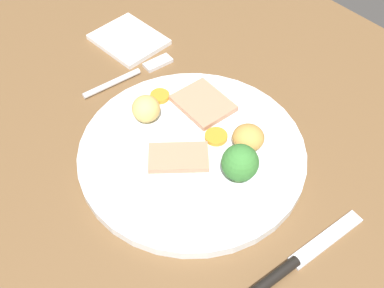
{
  "coord_description": "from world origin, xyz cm",
  "views": [
    {
      "loc": [
        27.48,
        -25.54,
        50.99
      ],
      "look_at": [
        -1.34,
        -0.9,
        6.0
      ],
      "focal_mm": 43.27,
      "sensor_mm": 36.0,
      "label": 1
    }
  ],
  "objects_px": {
    "carrot_coin_front": "(216,137)",
    "folded_napkin": "(129,40)",
    "meat_slice_main": "(178,157)",
    "dinner_plate": "(192,152)",
    "roast_potato_left": "(146,109)",
    "meat_slice_under": "(203,103)",
    "knife": "(290,266)",
    "broccoli_floret": "(240,163)",
    "fork": "(131,75)",
    "roast_potato_right": "(248,137)",
    "carrot_coin_back": "(160,96)"
  },
  "relations": [
    {
      "from": "meat_slice_under",
      "to": "roast_potato_right",
      "type": "bearing_deg",
      "value": -3.19
    },
    {
      "from": "dinner_plate",
      "to": "knife",
      "type": "bearing_deg",
      "value": -6.24
    },
    {
      "from": "meat_slice_main",
      "to": "roast_potato_left",
      "type": "distance_m",
      "value": 0.09
    },
    {
      "from": "broccoli_floret",
      "to": "dinner_plate",
      "type": "bearing_deg",
      "value": -168.7
    },
    {
      "from": "meat_slice_main",
      "to": "knife",
      "type": "relative_size",
      "value": 0.41
    },
    {
      "from": "carrot_coin_front",
      "to": "folded_napkin",
      "type": "xyz_separation_m",
      "value": [
        -0.26,
        0.04,
        -0.01
      ]
    },
    {
      "from": "roast_potato_left",
      "to": "carrot_coin_back",
      "type": "xyz_separation_m",
      "value": [
        -0.02,
        0.04,
        -0.01
      ]
    },
    {
      "from": "dinner_plate",
      "to": "carrot_coin_back",
      "type": "bearing_deg",
      "value": 165.23
    },
    {
      "from": "carrot_coin_front",
      "to": "knife",
      "type": "height_order",
      "value": "carrot_coin_front"
    },
    {
      "from": "meat_slice_main",
      "to": "folded_napkin",
      "type": "bearing_deg",
      "value": 158.05
    },
    {
      "from": "dinner_plate",
      "to": "fork",
      "type": "relative_size",
      "value": 1.92
    },
    {
      "from": "meat_slice_main",
      "to": "dinner_plate",
      "type": "bearing_deg",
      "value": 94.07
    },
    {
      "from": "roast_potato_left",
      "to": "folded_napkin",
      "type": "bearing_deg",
      "value": 152.26
    },
    {
      "from": "meat_slice_main",
      "to": "roast_potato_right",
      "type": "bearing_deg",
      "value": 63.74
    },
    {
      "from": "carrot_coin_front",
      "to": "folded_napkin",
      "type": "height_order",
      "value": "carrot_coin_front"
    },
    {
      "from": "carrot_coin_front",
      "to": "carrot_coin_back",
      "type": "relative_size",
      "value": 1.11
    },
    {
      "from": "broccoli_floret",
      "to": "knife",
      "type": "bearing_deg",
      "value": -16.45
    },
    {
      "from": "roast_potato_left",
      "to": "carrot_coin_back",
      "type": "bearing_deg",
      "value": 117.06
    },
    {
      "from": "dinner_plate",
      "to": "knife",
      "type": "height_order",
      "value": "dinner_plate"
    },
    {
      "from": "roast_potato_left",
      "to": "fork",
      "type": "relative_size",
      "value": 0.26
    },
    {
      "from": "broccoli_floret",
      "to": "roast_potato_right",
      "type": "bearing_deg",
      "value": 123.0
    },
    {
      "from": "meat_slice_under",
      "to": "knife",
      "type": "xyz_separation_m",
      "value": [
        0.24,
        -0.08,
        -0.01
      ]
    },
    {
      "from": "dinner_plate",
      "to": "carrot_coin_front",
      "type": "distance_m",
      "value": 0.04
    },
    {
      "from": "roast_potato_right",
      "to": "carrot_coin_back",
      "type": "bearing_deg",
      "value": -167.65
    },
    {
      "from": "dinner_plate",
      "to": "knife",
      "type": "distance_m",
      "value": 0.19
    },
    {
      "from": "meat_slice_main",
      "to": "carrot_coin_front",
      "type": "bearing_deg",
      "value": 85.73
    },
    {
      "from": "dinner_plate",
      "to": "roast_potato_left",
      "type": "distance_m",
      "value": 0.09
    },
    {
      "from": "dinner_plate",
      "to": "fork",
      "type": "bearing_deg",
      "value": 170.18
    },
    {
      "from": "dinner_plate",
      "to": "meat_slice_main",
      "type": "bearing_deg",
      "value": -85.93
    },
    {
      "from": "meat_slice_under",
      "to": "knife",
      "type": "height_order",
      "value": "meat_slice_under"
    },
    {
      "from": "broccoli_floret",
      "to": "roast_potato_left",
      "type": "bearing_deg",
      "value": -170.7
    },
    {
      "from": "roast_potato_left",
      "to": "fork",
      "type": "distance_m",
      "value": 0.11
    },
    {
      "from": "carrot_coin_back",
      "to": "folded_napkin",
      "type": "height_order",
      "value": "carrot_coin_back"
    },
    {
      "from": "carrot_coin_back",
      "to": "knife",
      "type": "height_order",
      "value": "carrot_coin_back"
    },
    {
      "from": "carrot_coin_back",
      "to": "broccoli_floret",
      "type": "xyz_separation_m",
      "value": [
        0.17,
        -0.01,
        0.02
      ]
    },
    {
      "from": "meat_slice_main",
      "to": "carrot_coin_front",
      "type": "height_order",
      "value": "meat_slice_main"
    },
    {
      "from": "meat_slice_under",
      "to": "carrot_coin_front",
      "type": "relative_size",
      "value": 2.57
    },
    {
      "from": "broccoli_floret",
      "to": "fork",
      "type": "relative_size",
      "value": 0.34
    },
    {
      "from": "carrot_coin_back",
      "to": "dinner_plate",
      "type": "bearing_deg",
      "value": -14.77
    },
    {
      "from": "meat_slice_under",
      "to": "roast_potato_right",
      "type": "distance_m",
      "value": 0.09
    },
    {
      "from": "roast_potato_right",
      "to": "knife",
      "type": "bearing_deg",
      "value": -28.29
    },
    {
      "from": "roast_potato_left",
      "to": "meat_slice_under",
      "type": "bearing_deg",
      "value": 66.65
    },
    {
      "from": "meat_slice_under",
      "to": "fork",
      "type": "xyz_separation_m",
      "value": [
        -0.13,
        -0.03,
        -0.01
      ]
    },
    {
      "from": "knife",
      "to": "roast_potato_right",
      "type": "bearing_deg",
      "value": 66.16
    },
    {
      "from": "meat_slice_main",
      "to": "broccoli_floret",
      "type": "distance_m",
      "value": 0.08
    },
    {
      "from": "meat_slice_main",
      "to": "folded_napkin",
      "type": "height_order",
      "value": "meat_slice_main"
    },
    {
      "from": "carrot_coin_front",
      "to": "fork",
      "type": "height_order",
      "value": "carrot_coin_front"
    },
    {
      "from": "carrot_coin_front",
      "to": "fork",
      "type": "relative_size",
      "value": 0.2
    },
    {
      "from": "fork",
      "to": "knife",
      "type": "xyz_separation_m",
      "value": [
        0.37,
        -0.05,
        0.0
      ]
    },
    {
      "from": "carrot_coin_front",
      "to": "knife",
      "type": "distance_m",
      "value": 0.19
    }
  ]
}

